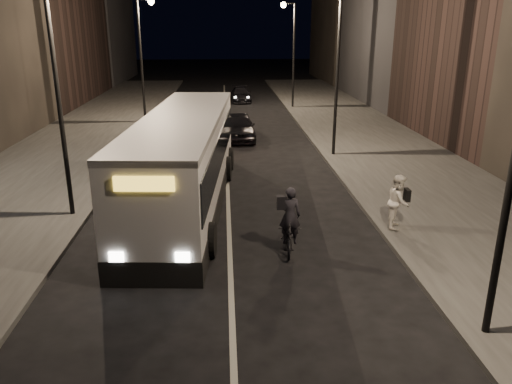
{
  "coord_description": "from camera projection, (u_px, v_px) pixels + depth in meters",
  "views": [
    {
      "loc": [
        -0.09,
        -13.15,
        6.61
      ],
      "look_at": [
        0.89,
        2.0,
        1.5
      ],
      "focal_mm": 35.0,
      "sensor_mm": 36.0,
      "label": 1
    }
  ],
  "objects": [
    {
      "name": "cyclist_on_bicycle",
      "position": [
        289.0,
        230.0,
        15.06
      ],
      "size": [
        0.79,
        1.89,
        2.13
      ],
      "rotation": [
        0.0,
        0.0,
        -0.08
      ],
      "color": "black",
      "rests_on": "ground"
    },
    {
      "name": "streetlight_right_near",
      "position": [
        512.0,
        94.0,
        9.38
      ],
      "size": [
        1.2,
        0.44,
        8.12
      ],
      "color": "black",
      "rests_on": "sidewalk_right"
    },
    {
      "name": "sidewalk_left",
      "position": [
        71.0,
        150.0,
        27.25
      ],
      "size": [
        7.0,
        70.0,
        0.16
      ],
      "primitive_type": "cube",
      "color": "#31312F",
      "rests_on": "ground"
    },
    {
      "name": "car_near",
      "position": [
        239.0,
        127.0,
        29.99
      ],
      "size": [
        1.89,
        4.58,
        1.55
      ],
      "primitive_type": "imported",
      "rotation": [
        0.0,
        0.0,
        0.01
      ],
      "color": "black",
      "rests_on": "ground"
    },
    {
      "name": "streetlight_right_mid",
      "position": [
        333.0,
        51.0,
        24.51
      ],
      "size": [
        1.2,
        0.44,
        8.12
      ],
      "color": "black",
      "rests_on": "sidewalk_right"
    },
    {
      "name": "ground",
      "position": [
        230.0,
        263.0,
        14.55
      ],
      "size": [
        180.0,
        180.0,
        0.0
      ],
      "primitive_type": "plane",
      "color": "black",
      "rests_on": "ground"
    },
    {
      "name": "pedestrian_woman",
      "position": [
        398.0,
        201.0,
        16.44
      ],
      "size": [
        0.97,
        1.08,
        1.82
      ],
      "primitive_type": "imported",
      "rotation": [
        0.0,
        0.0,
        1.19
      ],
      "color": "silver",
      "rests_on": "sidewalk_right"
    },
    {
      "name": "streetlight_left_near",
      "position": [
        63.0,
        65.0,
        16.3
      ],
      "size": [
        1.2,
        0.44,
        8.12
      ],
      "color": "black",
      "rests_on": "sidewalk_left"
    },
    {
      "name": "car_far",
      "position": [
        241.0,
        94.0,
        44.9
      ],
      "size": [
        1.82,
        4.34,
        1.25
      ],
      "primitive_type": "imported",
      "rotation": [
        0.0,
        0.0,
        0.02
      ],
      "color": "black",
      "rests_on": "ground"
    },
    {
      "name": "streetlight_right_far",
      "position": [
        291.0,
        41.0,
        39.65
      ],
      "size": [
        1.2,
        0.44,
        8.12
      ],
      "color": "black",
      "rests_on": "sidewalk_right"
    },
    {
      "name": "streetlight_left_far",
      "position": [
        144.0,
        44.0,
        33.32
      ],
      "size": [
        1.2,
        0.44,
        8.12
      ],
      "color": "black",
      "rests_on": "sidewalk_left"
    },
    {
      "name": "city_bus",
      "position": [
        185.0,
        157.0,
        18.68
      ],
      "size": [
        3.78,
        13.06,
        3.48
      ],
      "rotation": [
        0.0,
        0.0,
        -0.08
      ],
      "color": "silver",
      "rests_on": "ground"
    },
    {
      "name": "sidewalk_right",
      "position": [
        376.0,
        146.0,
        28.28
      ],
      "size": [
        7.0,
        70.0,
        0.16
      ],
      "primitive_type": "cube",
      "color": "#31312F",
      "rests_on": "ground"
    },
    {
      "name": "car_mid",
      "position": [
        176.0,
        111.0,
        36.18
      ],
      "size": [
        1.71,
        3.85,
        1.23
      ],
      "primitive_type": "imported",
      "rotation": [
        0.0,
        0.0,
        3.03
      ],
      "color": "#343436",
      "rests_on": "ground"
    }
  ]
}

